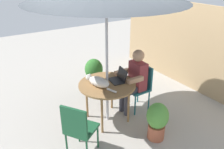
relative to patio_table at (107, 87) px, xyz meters
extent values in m
plane|color=gray|center=(0.00, 0.00, -0.68)|extent=(14.00, 14.00, 0.00)
cube|color=tan|center=(0.00, 2.31, 0.27)|extent=(4.69, 0.08, 1.90)
cylinder|color=olive|center=(0.00, 0.00, 0.05)|extent=(1.00, 1.00, 0.03)
cylinder|color=olive|center=(0.27, 0.27, -0.32)|extent=(0.04, 0.04, 0.71)
cylinder|color=olive|center=(-0.27, 0.27, -0.32)|extent=(0.04, 0.04, 0.71)
cylinder|color=olive|center=(-0.27, -0.27, -0.32)|extent=(0.04, 0.04, 0.71)
cylinder|color=olive|center=(0.27, -0.27, -0.32)|extent=(0.04, 0.04, 0.71)
cylinder|color=#B7B7BC|center=(0.00, 0.00, 0.46)|extent=(0.04, 0.04, 2.28)
cube|color=#1E606B|center=(0.00, 0.68, -0.24)|extent=(0.40, 0.40, 0.04)
cube|color=#1E606B|center=(0.00, 0.86, -0.01)|extent=(0.40, 0.04, 0.44)
cylinder|color=#1E606B|center=(0.17, 0.85, -0.47)|extent=(0.03, 0.03, 0.42)
cylinder|color=#1E606B|center=(-0.17, 0.85, -0.47)|extent=(0.03, 0.03, 0.42)
cylinder|color=#1E606B|center=(-0.17, 0.51, -0.47)|extent=(0.03, 0.03, 0.42)
cylinder|color=#1E606B|center=(0.17, 0.51, -0.47)|extent=(0.03, 0.03, 0.42)
cube|color=#194C2D|center=(0.50, -0.75, -0.24)|extent=(0.55, 0.55, 0.04)
cube|color=#194C2D|center=(0.60, -0.90, -0.01)|extent=(0.35, 0.25, 0.44)
cylinder|color=#194C2D|center=(0.45, -0.98, -0.47)|extent=(0.03, 0.03, 0.42)
cylinder|color=#194C2D|center=(0.55, -0.51, -0.47)|extent=(0.03, 0.03, 0.42)
cylinder|color=#194C2D|center=(0.26, -0.70, -0.47)|extent=(0.03, 0.03, 0.42)
cube|color=maroon|center=(0.00, 0.68, 0.04)|extent=(0.34, 0.20, 0.54)
sphere|color=tan|center=(0.00, 0.67, 0.44)|extent=(0.22, 0.22, 0.22)
cube|color=#383842|center=(-0.08, 0.53, -0.18)|extent=(0.12, 0.30, 0.12)
cylinder|color=#383842|center=(-0.08, 0.38, -0.45)|extent=(0.10, 0.10, 0.45)
cube|color=#383842|center=(0.08, 0.53, -0.18)|extent=(0.12, 0.30, 0.12)
cylinder|color=#383842|center=(0.08, 0.38, -0.45)|extent=(0.10, 0.10, 0.45)
cube|color=tan|center=(-0.20, 0.46, 0.09)|extent=(0.08, 0.32, 0.08)
cube|color=tan|center=(0.20, 0.46, 0.09)|extent=(0.08, 0.32, 0.08)
cube|color=black|center=(0.01, 0.19, 0.07)|extent=(0.33, 0.26, 0.02)
cube|color=black|center=(0.02, 0.30, 0.18)|extent=(0.31, 0.10, 0.20)
cube|color=black|center=(0.02, 0.30, 0.18)|extent=(0.30, 0.10, 0.20)
ellipsoid|color=silver|center=(0.01, -0.16, 0.15)|extent=(0.44, 0.32, 0.17)
sphere|color=silver|center=(-0.20, -0.25, 0.17)|extent=(0.11, 0.11, 0.11)
ellipsoid|color=white|center=(-0.09, -0.20, 0.11)|extent=(0.16, 0.16, 0.09)
cylinder|color=silver|center=(0.28, -0.09, 0.09)|extent=(0.18, 0.10, 0.04)
cone|color=silver|center=(-0.21, -0.22, 0.22)|extent=(0.04, 0.04, 0.03)
cone|color=silver|center=(-0.19, -0.27, 0.22)|extent=(0.04, 0.04, 0.03)
cylinder|color=#9E5138|center=(0.87, 0.40, -0.55)|extent=(0.27, 0.27, 0.25)
ellipsoid|color=#4C8C38|center=(0.87, 0.40, -0.24)|extent=(0.35, 0.35, 0.44)
cylinder|color=#595654|center=(-1.06, 0.31, -0.51)|extent=(0.28, 0.28, 0.35)
ellipsoid|color=#2D6B28|center=(-1.06, 0.31, -0.13)|extent=(0.39, 0.39, 0.47)
camera|label=1|loc=(2.97, -1.82, 1.89)|focal=36.46mm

